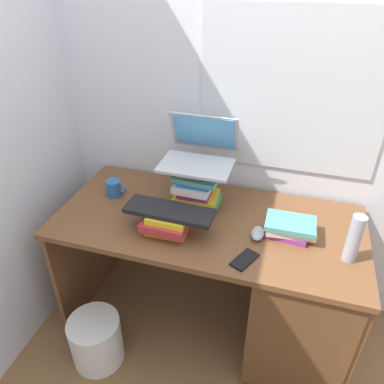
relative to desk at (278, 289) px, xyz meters
The scene contains 14 objects.
ground_plane 0.57m from the desk, behind, with size 6.00×6.00×0.00m, color brown.
wall_back 1.06m from the desk, 132.33° to the left, with size 6.00×0.06×2.60m.
wall_left 1.61m from the desk, behind, with size 0.05×6.00×2.60m, color silver.
desk is the anchor object (origin of this frame).
book_stack_tall 0.68m from the desk, 164.95° to the left, with size 0.24×0.19×0.23m.
book_stack_keyboard_riser 0.69m from the desk, 168.01° to the right, with size 0.22×0.19×0.10m.
book_stack_side 0.39m from the desk, 80.35° to the left, with size 0.24×0.16×0.08m.
laptop 0.82m from the desk, 158.15° to the left, with size 0.36×0.33×0.22m.
keyboard 0.72m from the desk, 168.71° to the right, with size 0.42×0.14×0.02m, color black.
computer_mouse 0.39m from the desk, 166.56° to the right, with size 0.06×0.10×0.04m, color #A5A8AD.
mug 1.02m from the desk, behind, with size 0.12×0.08×0.09m.
water_bottle 0.53m from the desk, 15.28° to the right, with size 0.06×0.06×0.23m, color #999EA5.
cell_phone 0.44m from the desk, 128.03° to the right, with size 0.07×0.14×0.01m, color black.
wastebasket 1.00m from the desk, 156.49° to the right, with size 0.27×0.27×0.28m, color silver.
Camera 1 is at (0.36, -1.45, 1.87)m, focal length 34.66 mm.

